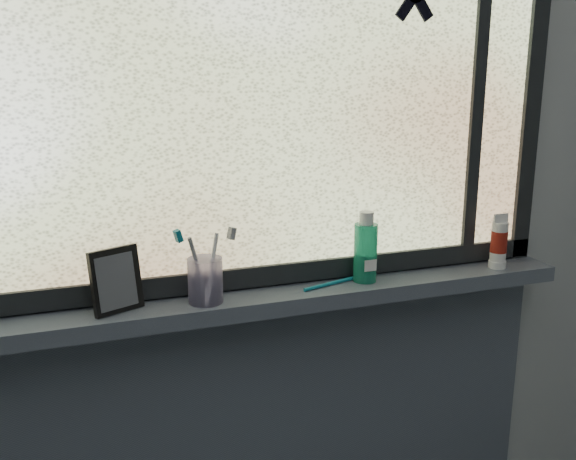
# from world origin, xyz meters

# --- Properties ---
(wall_back) EXTENTS (3.00, 0.01, 2.50)m
(wall_back) POSITION_xyz_m (0.00, 1.30, 1.25)
(wall_back) COLOR #9EA3A8
(wall_back) RESTS_ON ground
(windowsill) EXTENTS (1.62, 0.14, 0.04)m
(windowsill) POSITION_xyz_m (0.00, 1.23, 1.00)
(windowsill) COLOR #444C5B
(windowsill) RESTS_ON wall_back
(window_pane) EXTENTS (1.50, 0.01, 1.00)m
(window_pane) POSITION_xyz_m (0.00, 1.28, 1.53)
(window_pane) COLOR silver
(window_pane) RESTS_ON wall_back
(frame_bottom) EXTENTS (1.60, 0.03, 0.05)m
(frame_bottom) POSITION_xyz_m (0.00, 1.28, 1.05)
(frame_bottom) COLOR black
(frame_bottom) RESTS_ON windowsill
(frame_right) EXTENTS (0.05, 0.03, 1.10)m
(frame_right) POSITION_xyz_m (0.78, 1.28, 1.53)
(frame_right) COLOR black
(frame_right) RESTS_ON wall_back
(frame_mullion) EXTENTS (0.03, 0.03, 1.00)m
(frame_mullion) POSITION_xyz_m (0.60, 1.28, 1.53)
(frame_mullion) COLOR black
(frame_mullion) RESTS_ON wall_back
(vanity_mirror) EXTENTS (0.13, 0.10, 0.14)m
(vanity_mirror) POSITION_xyz_m (-0.34, 1.23, 1.09)
(vanity_mirror) COLOR black
(vanity_mirror) RESTS_ON windowsill
(toothbrush_cup) EXTENTS (0.10, 0.10, 0.11)m
(toothbrush_cup) POSITION_xyz_m (-0.15, 1.22, 1.07)
(toothbrush_cup) COLOR #A398CA
(toothbrush_cup) RESTS_ON windowsill
(toothbrush_lying) EXTENTS (0.21, 0.08, 0.01)m
(toothbrush_lying) POSITION_xyz_m (0.18, 1.23, 1.03)
(toothbrush_lying) COLOR #0E6A80
(toothbrush_lying) RESTS_ON windowsill
(mouthwash_bottle) EXTENTS (0.07, 0.07, 0.15)m
(mouthwash_bottle) POSITION_xyz_m (0.27, 1.23, 1.11)
(mouthwash_bottle) COLOR #1E9E76
(mouthwash_bottle) RESTS_ON windowsill
(cream_tube) EXTENTS (0.04, 0.04, 0.11)m
(cream_tube) POSITION_xyz_m (0.66, 1.21, 1.10)
(cream_tube) COLOR silver
(cream_tube) RESTS_ON windowsill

